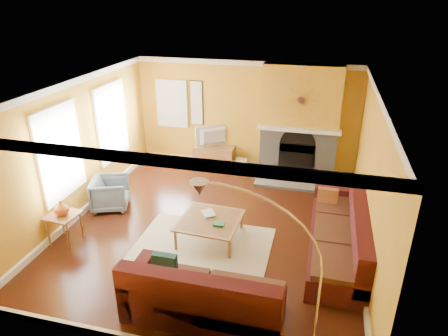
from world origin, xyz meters
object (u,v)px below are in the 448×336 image
(sectional_sofa, at_px, (262,236))
(coffee_table, at_px, (210,229))
(media_console, at_px, (214,157))
(side_table, at_px, (65,228))
(armchair, at_px, (110,193))
(arc_lamp, at_px, (263,280))

(sectional_sofa, bearing_deg, coffee_table, 160.58)
(coffee_table, distance_m, media_console, 3.30)
(side_table, bearing_deg, sectional_sofa, 5.70)
(media_console, xyz_separation_m, armchair, (-1.54, -2.59, 0.05))
(coffee_table, relative_size, arc_lamp, 0.46)
(media_console, distance_m, side_table, 4.27)
(coffee_table, bearing_deg, sectional_sofa, -19.42)
(coffee_table, distance_m, armchair, 2.42)
(armchair, distance_m, arc_lamp, 4.74)
(sectional_sofa, bearing_deg, arc_lamp, -81.22)
(armchair, relative_size, side_table, 1.31)
(armchair, bearing_deg, media_console, -50.93)
(sectional_sofa, distance_m, coffee_table, 1.10)
(coffee_table, bearing_deg, arc_lamp, -60.12)
(coffee_table, height_order, armchair, armchair)
(side_table, relative_size, arc_lamp, 0.24)
(sectional_sofa, relative_size, coffee_table, 3.55)
(sectional_sofa, height_order, side_table, sectional_sofa)
(sectional_sofa, distance_m, arc_lamp, 2.08)
(media_console, distance_m, arc_lamp, 5.95)
(coffee_table, xyz_separation_m, arc_lamp, (1.31, -2.29, 0.95))
(sectional_sofa, height_order, media_console, sectional_sofa)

